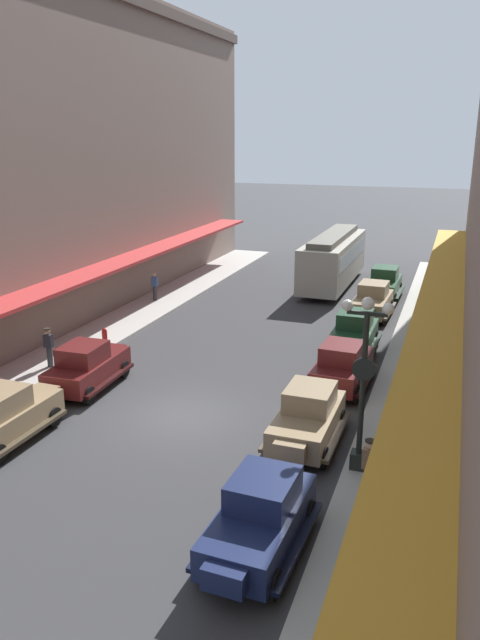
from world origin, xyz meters
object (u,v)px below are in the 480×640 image
object	(u,v)px
parked_car_2	(384,282)
parked_car_6	(308,416)
parked_car_3	(4,414)
lamp_post_with_clock	(363,377)
parked_car_1	(342,364)
parked_car_0	(354,332)
pedestrian_2	(49,347)
parked_car_5	(87,365)
pedestrian_3	(155,286)
streetcar	(333,258)
pedestrian_4	(369,468)
pedestrian_0	(438,320)
parked_car_4	(260,515)
parked_car_7	(372,300)
fire_hydrant	(105,337)

from	to	relation	value
parked_car_2	parked_car_6	size ratio (longest dim) A/B	1.00
parked_car_3	lamp_post_with_clock	world-z (taller)	lamp_post_with_clock
parked_car_1	parked_car_2	bearing A→B (deg)	90.65
parked_car_2	parked_car_0	bearing A→B (deg)	-90.53
parked_car_1	pedestrian_2	size ratio (longest dim) A/B	2.58
parked_car_5	pedestrian_2	size ratio (longest dim) A/B	2.58
lamp_post_with_clock	pedestrian_3	xyz separation A→B (m)	(-14.21, 14.88, -2.00)
pedestrian_2	pedestrian_3	size ratio (longest dim) A/B	1.02
streetcar	pedestrian_4	distance (m)	24.37
pedestrian_2	pedestrian_0	bearing A→B (deg)	31.99
parked_car_4	pedestrian_3	bearing A→B (deg)	123.29
parked_car_1	parked_car_6	size ratio (longest dim) A/B	1.01
parked_car_0	pedestrian_2	bearing A→B (deg)	-150.84
parked_car_6	pedestrian_4	bearing A→B (deg)	-49.35
streetcar	lamp_post_with_clock	bearing A→B (deg)	-76.69
parked_car_7	fire_hydrant	bearing A→B (deg)	-139.44
parked_car_5	pedestrian_4	xyz separation A→B (m)	(11.38, -4.14, 0.07)
lamp_post_with_clock	pedestrian_2	size ratio (longest dim) A/B	3.09
parked_car_7	pedestrian_4	bearing A→B (deg)	-82.38
parked_car_6	streetcar	size ratio (longest dim) A/B	0.44
fire_hydrant	pedestrian_0	xyz separation A→B (m)	(14.35, 6.29, 0.45)
lamp_post_with_clock	fire_hydrant	distance (m)	14.74
parked_car_4	pedestrian_2	world-z (taller)	parked_car_4
pedestrian_3	lamp_post_with_clock	bearing A→B (deg)	-46.31
parked_car_6	pedestrian_0	distance (m)	12.48
pedestrian_2	pedestrian_3	distance (m)	11.04
parked_car_0	pedestrian_3	xyz separation A→B (m)	(-12.32, 4.56, 0.05)
parked_car_4	parked_car_2	bearing A→B (deg)	90.38
pedestrian_0	pedestrian_3	xyz separation A→B (m)	(-15.81, 1.61, -0.02)
pedestrian_4	parked_car_1	bearing A→B (deg)	105.55
lamp_post_with_clock	parked_car_6	bearing A→B (deg)	145.13
parked_car_2	pedestrian_0	xyz separation A→B (m)	(3.40, -7.28, 0.07)
parked_car_6	pedestrian_4	xyz separation A→B (m)	(2.29, -2.67, 0.07)
lamp_post_with_clock	pedestrian_2	xyz separation A→B (m)	(-13.46, 3.86, -1.97)
parked_car_7	pedestrian_3	xyz separation A→B (m)	(-12.32, -1.39, 0.05)
parked_car_6	fire_hydrant	xyz separation A→B (m)	(-10.93, 5.71, -0.38)
parked_car_1	parked_car_6	distance (m)	4.88
fire_hydrant	pedestrian_2	world-z (taller)	pedestrian_2
parked_car_3	lamp_post_with_clock	bearing A→B (deg)	9.70
parked_car_7	parked_car_3	bearing A→B (deg)	-116.61
parked_car_5	pedestrian_4	size ratio (longest dim) A/B	2.58
fire_hydrant	pedestrian_0	size ratio (longest dim) A/B	0.49
parked_car_0	parked_car_5	xyz separation A→B (m)	(-9.02, -7.57, 0.00)
parked_car_2	pedestrian_4	size ratio (longest dim) A/B	2.57
parked_car_2	pedestrian_3	size ratio (longest dim) A/B	2.61
parked_car_0	parked_car_7	xyz separation A→B (m)	(-0.01, 5.95, 0.00)
parked_car_5	lamp_post_with_clock	size ratio (longest dim) A/B	0.83
parked_car_0	pedestrian_0	size ratio (longest dim) A/B	2.55
parked_car_6	fire_hydrant	distance (m)	12.34
parked_car_5	lamp_post_with_clock	distance (m)	11.44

